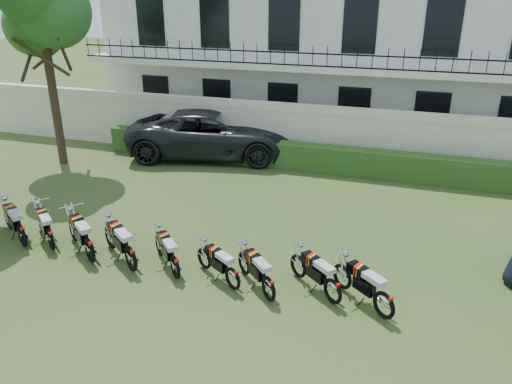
# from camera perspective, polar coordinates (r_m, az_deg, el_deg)

# --- Properties ---
(ground) EXTENTS (100.00, 100.00, 0.00)m
(ground) POSITION_cam_1_polar(r_m,az_deg,el_deg) (12.74, -2.64, -7.82)
(ground) COLOR #2F4B1E
(ground) RESTS_ON ground
(perimeter_wall) EXTENTS (30.00, 0.35, 2.30)m
(perimeter_wall) POSITION_cam_1_polar(r_m,az_deg,el_deg) (19.41, 5.73, 6.64)
(perimeter_wall) COLOR beige
(perimeter_wall) RESTS_ON ground
(hedge) EXTENTS (18.00, 0.60, 1.00)m
(hedge) POSITION_cam_1_polar(r_m,az_deg,el_deg) (18.67, 8.09, 3.73)
(hedge) COLOR #254518
(hedge) RESTS_ON ground
(building) EXTENTS (20.40, 9.60, 7.40)m
(building) POSITION_cam_1_polar(r_m,az_deg,el_deg) (24.69, 9.18, 15.86)
(building) COLOR white
(building) RESTS_ON ground
(tree_west_near) EXTENTS (3.40, 3.20, 7.90)m
(tree_west_near) POSITION_cam_1_polar(r_m,az_deg,el_deg) (20.02, -23.46, 19.21)
(tree_west_near) COLOR #473323
(tree_west_near) RESTS_ON ground
(motorcycle_1) EXTENTS (1.72, 1.16, 1.08)m
(motorcycle_1) POSITION_cam_1_polar(r_m,az_deg,el_deg) (14.48, -25.26, -3.98)
(motorcycle_1) COLOR black
(motorcycle_1) RESTS_ON ground
(motorcycle_2) EXTENTS (1.50, 1.24, 1.01)m
(motorcycle_2) POSITION_cam_1_polar(r_m,az_deg,el_deg) (14.02, -22.48, -4.50)
(motorcycle_2) COLOR black
(motorcycle_2) RESTS_ON ground
(motorcycle_3) EXTENTS (1.68, 1.30, 1.11)m
(motorcycle_3) POSITION_cam_1_polar(r_m,az_deg,el_deg) (13.05, -18.54, -5.74)
(motorcycle_3) COLOR black
(motorcycle_3) RESTS_ON ground
(motorcycle_4) EXTENTS (1.70, 1.29, 1.11)m
(motorcycle_4) POSITION_cam_1_polar(r_m,az_deg,el_deg) (12.39, -14.17, -6.76)
(motorcycle_4) COLOR black
(motorcycle_4) RESTS_ON ground
(motorcycle_5) EXTENTS (1.34, 1.33, 0.98)m
(motorcycle_5) POSITION_cam_1_polar(r_m,az_deg,el_deg) (11.92, -9.26, -7.88)
(motorcycle_5) COLOR black
(motorcycle_5) RESTS_ON ground
(motorcycle_6) EXTENTS (1.48, 1.00, 0.93)m
(motorcycle_6) POSITION_cam_1_polar(r_m,az_deg,el_deg) (11.39, -2.69, -9.29)
(motorcycle_6) COLOR black
(motorcycle_6) RESTS_ON ground
(motorcycle_7) EXTENTS (1.34, 1.34, 0.98)m
(motorcycle_7) POSITION_cam_1_polar(r_m,az_deg,el_deg) (11.00, 1.46, -10.38)
(motorcycle_7) COLOR black
(motorcycle_7) RESTS_ON ground
(motorcycle_8) EXTENTS (1.46, 1.24, 1.00)m
(motorcycle_8) POSITION_cam_1_polar(r_m,az_deg,el_deg) (11.03, 8.80, -10.52)
(motorcycle_8) COLOR black
(motorcycle_8) RESTS_ON ground
(motorcycle_9) EXTENTS (1.51, 1.30, 1.04)m
(motorcycle_9) POSITION_cam_1_polar(r_m,az_deg,el_deg) (10.78, 14.48, -11.77)
(motorcycle_9) COLOR black
(motorcycle_9) RESTS_ON ground
(suv) EXTENTS (7.30, 4.59, 1.88)m
(suv) POSITION_cam_1_polar(r_m,az_deg,el_deg) (20.28, -4.88, 6.68)
(suv) COLOR black
(suv) RESTS_ON ground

